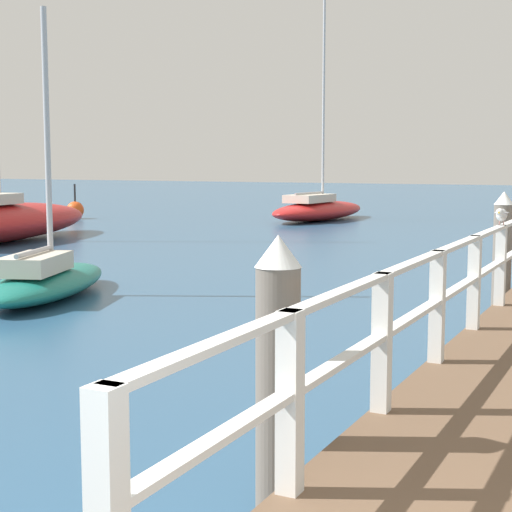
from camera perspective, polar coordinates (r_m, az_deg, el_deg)
The scene contains 6 objects.
dock_piling_near at distance 5.09m, azimuth 1.55°, elevation -8.85°, with size 0.29×0.29×1.86m.
dock_piling_far at distance 12.74m, azimuth 17.01°, elevation 0.26°, with size 0.29×0.29×1.86m.
seagull_foreground at distance 10.22m, azimuth 16.98°, elevation 2.84°, with size 0.18×0.48×0.21m.
boat_0 at distance 31.74m, azimuth 4.42°, elevation 3.33°, with size 2.69×6.43×8.75m.
boat_1 at distance 14.09m, azimuth -14.64°, elevation -1.59°, with size 2.69×4.32×4.86m.
channel_buoy at distance 33.35m, azimuth -12.66°, elevation 3.20°, with size 0.70×0.70×1.40m.
Camera 1 is at (0.46, -1.40, 2.30)m, focal length 56.58 mm.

